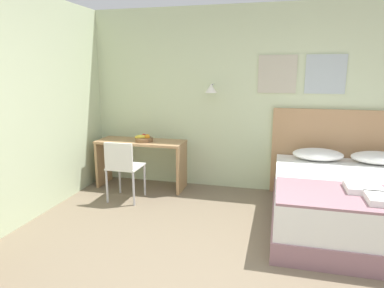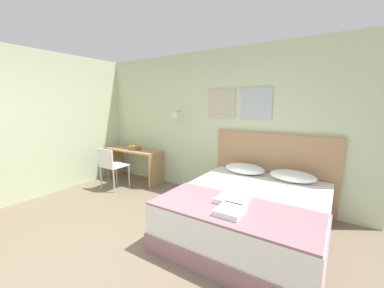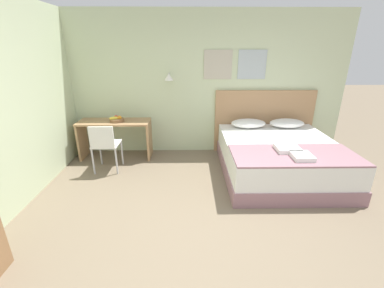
{
  "view_description": "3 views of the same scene",
  "coord_description": "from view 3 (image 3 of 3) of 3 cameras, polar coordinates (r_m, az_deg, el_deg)",
  "views": [
    {
      "loc": [
        0.4,
        -2.33,
        1.76
      ],
      "look_at": [
        -0.57,
        1.48,
        0.9
      ],
      "focal_mm": 32.0,
      "sensor_mm": 36.0,
      "label": 1
    },
    {
      "loc": [
        2.21,
        -1.22,
        1.71
      ],
      "look_at": [
        0.19,
        1.92,
        1.06
      ],
      "focal_mm": 22.0,
      "sensor_mm": 36.0,
      "label": 2
    },
    {
      "loc": [
        -0.2,
        -2.28,
        2.02
      ],
      "look_at": [
        -0.15,
        1.23,
        0.68
      ],
      "focal_mm": 24.0,
      "sensor_mm": 36.0,
      "label": 3
    }
  ],
  "objects": [
    {
      "name": "ground_plane",
      "position": [
        3.06,
        3.32,
        -20.53
      ],
      "size": [
        24.0,
        24.0,
        0.0
      ],
      "primitive_type": "plane",
      "color": "#756651"
    },
    {
      "name": "wall_back",
      "position": [
        5.01,
        1.56,
        13.03
      ],
      "size": [
        5.6,
        0.31,
        2.65
      ],
      "color": "beige",
      "rests_on": "ground_plane"
    },
    {
      "name": "bed",
      "position": [
        4.5,
        18.69,
        -2.93
      ],
      "size": [
        1.82,
        2.01,
        0.58
      ],
      "color": "gray",
      "rests_on": "ground_plane"
    },
    {
      "name": "headboard",
      "position": [
        5.31,
        15.6,
        4.85
      ],
      "size": [
        1.94,
        0.06,
        1.23
      ],
      "color": "#A87F56",
      "rests_on": "ground_plane"
    },
    {
      "name": "pillow_left",
      "position": [
        4.96,
        12.42,
        4.51
      ],
      "size": [
        0.65,
        0.37,
        0.16
      ],
      "color": "white",
      "rests_on": "bed"
    },
    {
      "name": "pillow_right",
      "position": [
        5.18,
        20.31,
        4.36
      ],
      "size": [
        0.65,
        0.37,
        0.16
      ],
      "color": "white",
      "rests_on": "bed"
    },
    {
      "name": "throw_blanket",
      "position": [
        3.88,
        21.89,
        -2.29
      ],
      "size": [
        1.76,
        0.8,
        0.02
      ],
      "color": "gray",
      "rests_on": "bed"
    },
    {
      "name": "folded_towel_near_foot",
      "position": [
        3.97,
        20.46,
        -0.95
      ],
      "size": [
        0.33,
        0.32,
        0.06
      ],
      "color": "white",
      "rests_on": "throw_blanket"
    },
    {
      "name": "folded_towel_mid_bed",
      "position": [
        3.77,
        23.26,
        -2.53
      ],
      "size": [
        0.26,
        0.29,
        0.06
      ],
      "color": "white",
      "rests_on": "throw_blanket"
    },
    {
      "name": "desk",
      "position": [
        5.04,
        -16.72,
        2.66
      ],
      "size": [
        1.31,
        0.49,
        0.72
      ],
      "color": "#A87F56",
      "rests_on": "ground_plane"
    },
    {
      "name": "desk_chair",
      "position": [
        4.49,
        -18.84,
        0.1
      ],
      "size": [
        0.43,
        0.43,
        0.83
      ],
      "color": "white",
      "rests_on": "ground_plane"
    },
    {
      "name": "fruit_bowl",
      "position": [
        4.93,
        -16.37,
        5.27
      ],
      "size": [
        0.26,
        0.26,
        0.11
      ],
      "color": "brown",
      "rests_on": "desk"
    }
  ]
}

